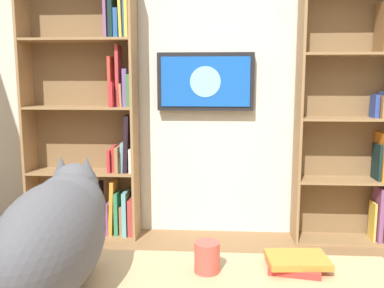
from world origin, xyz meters
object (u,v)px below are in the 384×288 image
at_px(coffee_mug, 207,257).
at_px(bookshelf_right, 95,113).
at_px(cat, 58,229).
at_px(wall_mounted_tv, 205,82).
at_px(desk_book_stack, 296,262).
at_px(bookshelf_left, 363,123).

bearing_deg(coffee_mug, bookshelf_right, -65.35).
height_order(cat, coffee_mug, cat).
distance_m(wall_mounted_tv, desk_book_stack, 2.35).
height_order(bookshelf_left, bookshelf_right, bookshelf_right).
bearing_deg(desk_book_stack, bookshelf_left, -112.96).
xyz_separation_m(bookshelf_right, desk_book_stack, (-1.30, 2.17, -0.30)).
bearing_deg(cat, bookshelf_right, -75.78).
xyz_separation_m(wall_mounted_tv, desk_book_stack, (-0.36, 2.25, -0.57)).
bearing_deg(desk_book_stack, wall_mounted_tv, -80.79).
height_order(wall_mounted_tv, desk_book_stack, wall_mounted_tv).
relative_size(bookshelf_left, bookshelf_right, 0.93).
xyz_separation_m(wall_mounted_tv, coffee_mug, (-0.08, 2.29, -0.54)).
height_order(bookshelf_left, desk_book_stack, bookshelf_left).
bearing_deg(coffee_mug, bookshelf_left, -118.57).
bearing_deg(desk_book_stack, coffee_mug, 7.62).
relative_size(cat, coffee_mug, 7.04).
height_order(cat, desk_book_stack, cat).
distance_m(bookshelf_left, coffee_mug, 2.52).
bearing_deg(cat, coffee_mug, -163.65).
xyz_separation_m(bookshelf_right, cat, (-0.59, 2.33, -0.15)).
distance_m(cat, coffee_mug, 0.46).
xyz_separation_m(cat, desk_book_stack, (-0.71, -0.16, -0.15)).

